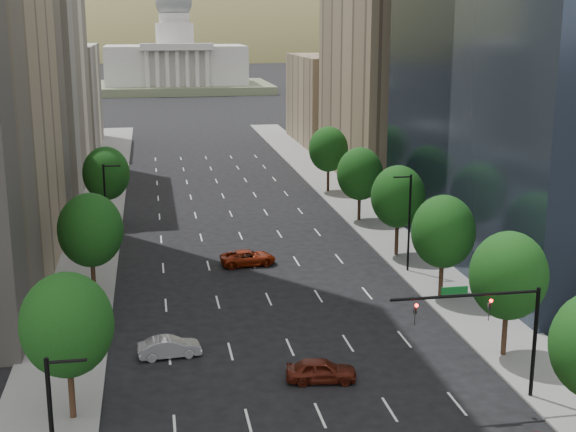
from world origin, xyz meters
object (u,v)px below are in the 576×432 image
capitol (176,64)px  car_red_far (248,258)px  traffic_signal (497,320)px  car_silver (170,347)px  car_maroon (321,370)px

capitol → car_red_far: capitol is taller
traffic_signal → car_silver: bearing=152.5°
car_maroon → car_silver: (-9.31, 5.47, -0.06)m
car_silver → car_red_far: bearing=-27.3°
traffic_signal → car_red_far: bearing=110.4°
traffic_signal → car_silver: (-18.84, 9.82, -4.47)m
capitol → car_maroon: capitol is taller
car_red_far → traffic_signal: bearing=-165.8°
car_maroon → car_red_far: 25.27m
traffic_signal → capitol: (-10.53, 219.71, 3.40)m
car_maroon → car_silver: car_maroon is taller
traffic_signal → car_maroon: traffic_signal is taller
traffic_signal → car_maroon: 11.37m
traffic_signal → car_red_far: 31.88m
capitol → car_maroon: (1.00, -215.36, -7.82)m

